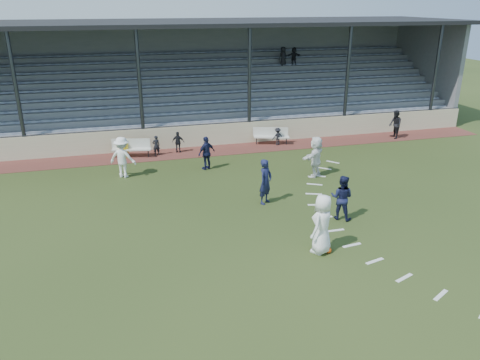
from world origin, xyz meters
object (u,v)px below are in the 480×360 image
(official, at_px, (395,124))
(trash_bin, at_px, (124,150))
(player_navy_lead, at_px, (266,182))
(bench_left, at_px, (131,146))
(football, at_px, (328,250))
(player_white_lead, at_px, (322,224))
(bench_right, at_px, (271,134))

(official, bearing_deg, trash_bin, -83.57)
(player_navy_lead, relative_size, official, 1.11)
(bench_left, height_order, player_navy_lead, player_navy_lead)
(trash_bin, distance_m, official, 15.70)
(trash_bin, height_order, official, official)
(football, height_order, official, official)
(player_white_lead, height_order, official, player_white_lead)
(player_white_lead, relative_size, player_navy_lead, 1.08)
(bench_left, distance_m, player_navy_lead, 9.02)
(bench_left, height_order, trash_bin, bench_left)
(bench_right, bearing_deg, player_white_lead, -84.28)
(football, relative_size, player_white_lead, 0.10)
(bench_left, relative_size, bench_right, 1.00)
(trash_bin, relative_size, football, 3.60)
(bench_right, relative_size, official, 1.22)
(official, bearing_deg, player_navy_lead, -47.50)
(football, height_order, player_white_lead, player_white_lead)
(trash_bin, relative_size, player_navy_lead, 0.39)
(bench_left, height_order, player_white_lead, player_white_lead)
(player_white_lead, height_order, player_navy_lead, player_white_lead)
(bench_right, height_order, football, bench_right)
(bench_left, xyz_separation_m, official, (15.31, -0.42, 0.27))
(football, distance_m, official, 15.04)
(bench_right, relative_size, trash_bin, 2.78)
(player_white_lead, xyz_separation_m, player_navy_lead, (-0.53, 4.25, -0.07))
(football, relative_size, player_navy_lead, 0.11)
(bench_right, distance_m, football, 12.50)
(official, bearing_deg, football, -31.86)
(trash_bin, bearing_deg, player_white_lead, -63.69)
(trash_bin, distance_m, football, 13.41)
(bench_left, distance_m, trash_bin, 0.43)
(player_white_lead, relative_size, official, 1.20)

